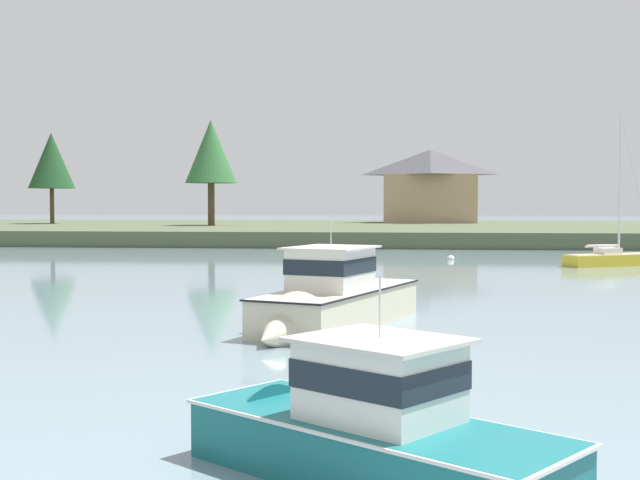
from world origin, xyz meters
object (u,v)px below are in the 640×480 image
(cruiser_teal, at_px, (345,442))
(cruiser_cream, at_px, (328,311))
(mooring_buoy_white, at_px, (451,259))
(sailboat_yellow, at_px, (612,262))

(cruiser_teal, relative_size, cruiser_cream, 0.68)
(cruiser_cream, xyz_separation_m, mooring_buoy_white, (5.27, 32.53, -0.47))
(cruiser_teal, bearing_deg, mooring_buoy_white, 85.50)
(cruiser_cream, bearing_deg, mooring_buoy_white, 80.80)
(sailboat_yellow, relative_size, cruiser_cream, 1.06)
(cruiser_teal, bearing_deg, sailboat_yellow, 72.41)
(mooring_buoy_white, bearing_deg, sailboat_yellow, -24.72)
(mooring_buoy_white, bearing_deg, cruiser_teal, -94.50)
(cruiser_teal, height_order, cruiser_cream, cruiser_cream)
(cruiser_teal, bearing_deg, cruiser_cream, 96.62)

